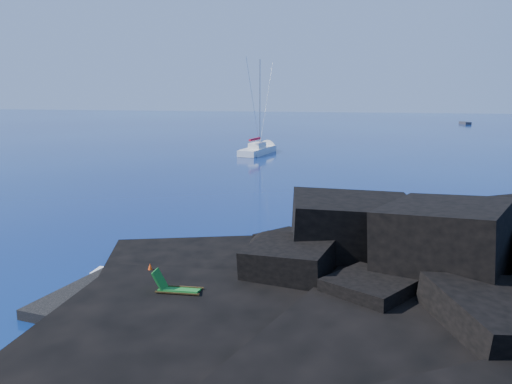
{
  "coord_description": "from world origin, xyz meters",
  "views": [
    {
      "loc": [
        11.48,
        -14.54,
        7.2
      ],
      "look_at": [
        4.38,
        11.16,
        2.0
      ],
      "focal_mm": 35.0,
      "sensor_mm": 36.0,
      "label": 1
    }
  ],
  "objects_px": {
    "deck_chair": "(180,284)",
    "distant_boat_a": "(465,124)",
    "sailboat": "(258,154)",
    "marker_cone": "(150,270)",
    "sunbather": "(182,296)"
  },
  "relations": [
    {
      "from": "deck_chair",
      "to": "marker_cone",
      "type": "bearing_deg",
      "value": 132.8
    },
    {
      "from": "sailboat",
      "to": "marker_cone",
      "type": "xyz_separation_m",
      "value": [
        7.44,
        -43.29,
        0.62
      ]
    },
    {
      "from": "marker_cone",
      "to": "deck_chair",
      "type": "bearing_deg",
      "value": -40.7
    },
    {
      "from": "sailboat",
      "to": "sunbather",
      "type": "height_order",
      "value": "sailboat"
    },
    {
      "from": "sunbather",
      "to": "distant_boat_a",
      "type": "height_order",
      "value": "sunbather"
    },
    {
      "from": "deck_chair",
      "to": "distant_boat_a",
      "type": "xyz_separation_m",
      "value": [
        23.77,
        120.36,
        -0.89
      ]
    },
    {
      "from": "sailboat",
      "to": "sunbather",
      "type": "distance_m",
      "value": 46.09
    },
    {
      "from": "deck_chair",
      "to": "distant_boat_a",
      "type": "height_order",
      "value": "deck_chair"
    },
    {
      "from": "sailboat",
      "to": "sunbather",
      "type": "bearing_deg",
      "value": -72.6
    },
    {
      "from": "sailboat",
      "to": "marker_cone",
      "type": "height_order",
      "value": "sailboat"
    },
    {
      "from": "deck_chair",
      "to": "distant_boat_a",
      "type": "relative_size",
      "value": 0.34
    },
    {
      "from": "deck_chair",
      "to": "sunbather",
      "type": "xyz_separation_m",
      "value": [
        0.11,
        -0.11,
        -0.39
      ]
    },
    {
      "from": "marker_cone",
      "to": "sailboat",
      "type": "bearing_deg",
      "value": 99.76
    },
    {
      "from": "deck_chair",
      "to": "marker_cone",
      "type": "height_order",
      "value": "deck_chair"
    },
    {
      "from": "sailboat",
      "to": "deck_chair",
      "type": "distance_m",
      "value": 45.97
    }
  ]
}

